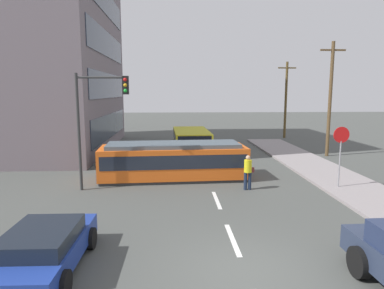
{
  "coord_description": "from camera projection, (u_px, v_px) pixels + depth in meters",
  "views": [
    {
      "loc": [
        -1.85,
        -8.2,
        4.63
      ],
      "look_at": [
        -0.93,
        8.65,
        2.04
      ],
      "focal_mm": 32.06,
      "sensor_mm": 36.0,
      "label": 1
    }
  ],
  "objects": [
    {
      "name": "traffic_light_mast",
      "position": [
        97.0,
        110.0,
        15.82
      ],
      "size": [
        2.43,
        0.33,
        5.49
      ],
      "color": "#333333",
      "rests_on": "ground"
    },
    {
      "name": "pedestrian_crossing",
      "position": [
        248.0,
        170.0,
        16.26
      ],
      "size": [
        0.51,
        0.36,
        1.67
      ],
      "color": "#1A253D",
      "rests_on": "ground"
    },
    {
      "name": "sidewalk_curb_right",
      "position": [
        369.0,
        196.0,
        15.18
      ],
      "size": [
        3.2,
        36.0,
        0.14
      ],
      "primitive_type": "cube",
      "color": "gray",
      "rests_on": "ground"
    },
    {
      "name": "parked_sedan_near",
      "position": [
        44.0,
        248.0,
        8.86
      ],
      "size": [
        2.02,
        4.12,
        1.19
      ],
      "color": "navy",
      "rests_on": "ground"
    },
    {
      "name": "corner_building",
      "position": [
        13.0,
        5.0,
        26.2
      ],
      "size": [
        14.15,
        16.06,
        22.4
      ],
      "color": "slate",
      "rests_on": "ground"
    },
    {
      "name": "lane_stripe_3",
      "position": [
        199.0,
        157.0,
        24.5
      ],
      "size": [
        0.16,
        2.4,
        0.01
      ],
      "primitive_type": "cube",
      "color": "silver",
      "rests_on": "ground"
    },
    {
      "name": "utility_pole_far",
      "position": [
        286.0,
        99.0,
        34.38
      ],
      "size": [
        1.8,
        0.24,
        7.58
      ],
      "color": "brown",
      "rests_on": "ground"
    },
    {
      "name": "ground_plane",
      "position": [
        207.0,
        177.0,
        18.76
      ],
      "size": [
        120.0,
        120.0,
        0.0
      ],
      "primitive_type": "plane",
      "color": "#484B48"
    },
    {
      "name": "stop_sign",
      "position": [
        341.0,
        144.0,
        16.12
      ],
      "size": [
        0.76,
        0.07,
        2.88
      ],
      "color": "gray",
      "rests_on": "sidewalk_curb_right"
    },
    {
      "name": "utility_pole_mid",
      "position": [
        330.0,
        97.0,
        24.42
      ],
      "size": [
        1.8,
        0.24,
        8.12
      ],
      "color": "brown",
      "rests_on": "ground"
    },
    {
      "name": "city_bus",
      "position": [
        191.0,
        140.0,
        25.51
      ],
      "size": [
        2.68,
        5.81,
        1.82
      ],
      "color": "gold",
      "rests_on": "ground"
    },
    {
      "name": "parked_sedan_mid",
      "position": [
        123.0,
        155.0,
        22.12
      ],
      "size": [
        2.03,
        4.44,
        1.19
      ],
      "color": "beige",
      "rests_on": "ground"
    },
    {
      "name": "lane_stripe_1",
      "position": [
        233.0,
        239.0,
        10.87
      ],
      "size": [
        0.16,
        2.4,
        0.01
      ],
      "primitive_type": "cube",
      "color": "silver",
      "rests_on": "ground"
    },
    {
      "name": "streetcar_tram",
      "position": [
        174.0,
        160.0,
        18.32
      ],
      "size": [
        7.83,
        2.9,
        1.95
      ],
      "color": "#DB5919",
      "rests_on": "ground"
    },
    {
      "name": "lane_stripe_4",
      "position": [
        194.0,
        145.0,
        30.42
      ],
      "size": [
        0.16,
        2.4,
        0.01
      ],
      "primitive_type": "cube",
      "color": "silver",
      "rests_on": "ground"
    },
    {
      "name": "lane_stripe_2",
      "position": [
        217.0,
        200.0,
        14.81
      ],
      "size": [
        0.16,
        2.4,
        0.01
      ],
      "primitive_type": "cube",
      "color": "silver",
      "rests_on": "ground"
    }
  ]
}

